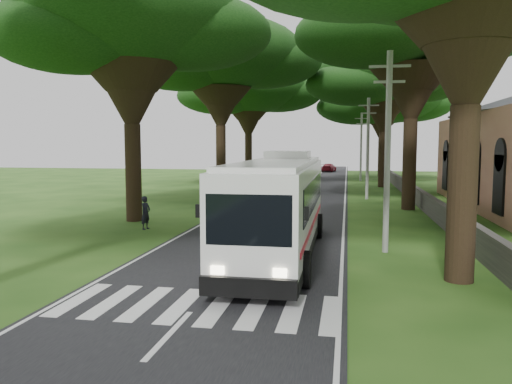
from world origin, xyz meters
The scene contains 18 objects.
ground centered at (0.00, 0.00, 0.00)m, with size 140.00×140.00×0.00m, color #204313.
road centered at (0.00, 25.00, 0.01)m, with size 8.00×120.00×0.04m, color black.
crosswalk centered at (0.00, -2.00, 0.00)m, with size 8.00×3.00×0.01m, color silver.
property_wall centered at (9.00, 24.00, 0.60)m, with size 0.35×50.00×1.20m, color #383533.
pole_near centered at (5.50, 6.00, 4.18)m, with size 1.60×0.24×8.00m.
pole_mid centered at (5.50, 26.00, 4.18)m, with size 1.60×0.24×8.00m.
pole_far centered at (5.50, 46.00, 4.18)m, with size 1.60×0.24×8.00m.
tree_l_mida centered at (-8.00, 12.00, 11.00)m, with size 12.79×12.79×13.89m.
tree_l_midb centered at (-7.50, 30.00, 12.33)m, with size 15.14×15.14×15.66m.
tree_l_far centered at (-8.50, 48.00, 11.39)m, with size 15.45×15.45×14.75m.
tree_r_mida centered at (8.00, 20.00, 12.20)m, with size 13.77×13.77×15.29m.
tree_r_midb centered at (7.50, 38.00, 11.30)m, with size 14.24×14.24×14.44m.
tree_r_far centered at (8.50, 56.00, 10.43)m, with size 16.08×16.08×13.90m.
coach_bus centered at (1.36, 4.56, 2.01)m, with size 3.07×12.68×3.73m.
distant_car_a centered at (-1.42, 36.60, 0.67)m, with size 1.50×3.74×1.27m, color silver.
distant_car_b centered at (-0.80, 53.10, 0.62)m, with size 1.24×3.56×1.17m, color navy.
distant_car_c centered at (1.04, 65.72, 0.68)m, with size 1.81×4.46×1.29m, color maroon.
pedestrian centered at (-6.21, 9.40, 0.85)m, with size 0.62×0.41×1.71m, color black.
Camera 1 is at (3.93, -14.50, 4.35)m, focal length 35.00 mm.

